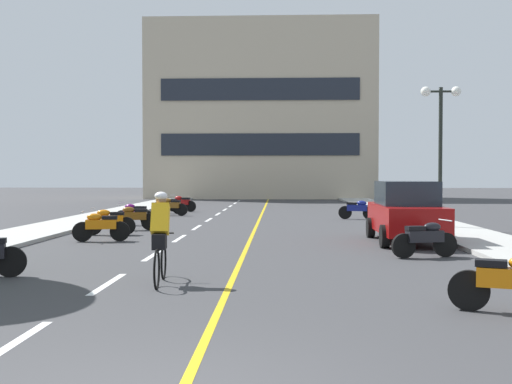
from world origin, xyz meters
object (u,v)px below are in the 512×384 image
motorcycle_4 (109,221)px  motorcycle_9 (167,205)px  motorcycle_2 (425,238)px  motorcycle_3 (101,226)px  street_lamp_mid (441,124)px  motorcycle_10 (182,203)px  motorcycle_5 (134,217)px  cyclist_rider (160,235)px  motorcycle_0 (510,281)px  motorcycle_6 (134,214)px  parked_car_near (406,212)px  motorcycle_8 (171,206)px  motorcycle_7 (358,209)px

motorcycle_4 → motorcycle_9: same height
motorcycle_2 → motorcycle_3: same height
street_lamp_mid → motorcycle_4: 12.28m
motorcycle_3 → motorcycle_10: 15.06m
street_lamp_mid → motorcycle_5: 11.68m
motorcycle_10 → street_lamp_mid: bearing=-43.5°
motorcycle_9 → cyclist_rider: 20.50m
motorcycle_0 → motorcycle_6: same height
cyclist_rider → street_lamp_mid: bearing=54.6°
street_lamp_mid → cyclist_rider: size_ratio=2.89×
motorcycle_0 → motorcycle_2: same height
parked_car_near → motorcycle_6: bearing=148.8°
motorcycle_2 → motorcycle_8: same height
motorcycle_7 → motorcycle_10: 10.50m
motorcycle_2 → motorcycle_9: same height
motorcycle_5 → motorcycle_8: bearing=90.6°
motorcycle_3 → motorcycle_5: bearing=88.6°
motorcycle_6 → motorcycle_7: size_ratio=1.01×
motorcycle_4 → motorcycle_5: bearing=77.9°
parked_car_near → motorcycle_3: bearing=-179.6°
motorcycle_2 → motorcycle_10: same height
motorcycle_0 → motorcycle_7: bearing=89.3°
parked_car_near → motorcycle_4: bearing=168.6°
cyclist_rider → motorcycle_3: bearing=114.6°
motorcycle_2 → motorcycle_9: 18.93m
motorcycle_8 → motorcycle_9: same height
motorcycle_6 → cyclist_rider: 13.27m
motorcycle_0 → motorcycle_7: 18.69m
motorcycle_3 → motorcycle_5: size_ratio=0.99×
motorcycle_3 → street_lamp_mid: bearing=21.4°
motorcycle_5 → motorcycle_6: bearing=103.1°
motorcycle_2 → cyclist_rider: 6.83m
motorcycle_3 → motorcycle_10: (0.01, 15.06, 0.00)m
parked_car_near → motorcycle_9: bearing=126.0°
motorcycle_7 → motorcycle_9: (-9.35, 3.74, 0.00)m
motorcycle_3 → motorcycle_7: bearing=46.8°
parked_car_near → motorcycle_9: parked_car_near is taller
motorcycle_7 → cyclist_rider: size_ratio=0.94×
motorcycle_5 → motorcycle_9: bearing=93.2°
motorcycle_2 → motorcycle_6: size_ratio=0.99×
motorcycle_9 → cyclist_rider: cyclist_rider is taller
street_lamp_mid → motorcycle_6: (-11.64, 1.42, -3.39)m
motorcycle_4 → parked_car_near: bearing=-11.4°
motorcycle_2 → motorcycle_5: (-8.81, 7.01, 0.00)m
motorcycle_0 → motorcycle_2: bearing=88.0°
motorcycle_8 → motorcycle_10: 3.33m
parked_car_near → motorcycle_8: size_ratio=2.50×
motorcycle_3 → motorcycle_8: 11.73m
street_lamp_mid → parked_car_near: (-2.13, -4.34, -2.94)m
motorcycle_2 → motorcycle_8: 17.40m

